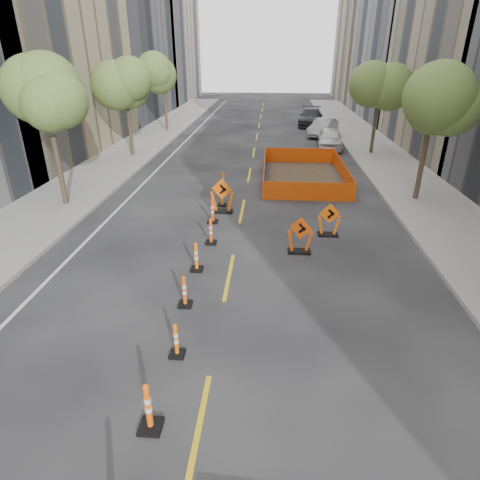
# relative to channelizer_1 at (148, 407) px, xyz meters

# --- Properties ---
(ground_plane) EXTENTS (140.00, 140.00, 0.00)m
(ground_plane) POSITION_rel_channelizer_1_xyz_m (0.93, 1.95, -0.56)
(ground_plane) COLOR black
(sidewalk_left) EXTENTS (4.00, 90.00, 0.15)m
(sidewalk_left) POSITION_rel_channelizer_1_xyz_m (-8.07, 13.95, -0.49)
(sidewalk_left) COLOR gray
(sidewalk_left) RESTS_ON ground
(sidewalk_right) EXTENTS (4.00, 90.00, 0.15)m
(sidewalk_right) POSITION_rel_channelizer_1_xyz_m (9.93, 13.95, -0.49)
(sidewalk_right) COLOR gray
(sidewalk_right) RESTS_ON ground
(bld_left_d) EXTENTS (12.00, 16.00, 14.00)m
(bld_left_d) POSITION_rel_channelizer_1_xyz_m (-16.07, 41.15, 6.44)
(bld_left_d) COLOR #4C4C51
(bld_left_d) RESTS_ON ground
(bld_left_e) EXTENTS (12.00, 20.00, 20.00)m
(bld_left_e) POSITION_rel_channelizer_1_xyz_m (-16.07, 57.55, 9.44)
(bld_left_e) COLOR gray
(bld_left_e) RESTS_ON ground
(bld_right_d) EXTENTS (12.00, 18.00, 20.00)m
(bld_right_d) POSITION_rel_channelizer_1_xyz_m (17.93, 42.15, 9.44)
(bld_right_d) COLOR gray
(bld_right_d) RESTS_ON ground
(bld_right_e) EXTENTS (12.00, 14.00, 16.00)m
(bld_right_e) POSITION_rel_channelizer_1_xyz_m (17.93, 60.55, 7.44)
(bld_right_e) COLOR tan
(bld_right_e) RESTS_ON ground
(tree_l_b) EXTENTS (2.80, 2.80, 5.95)m
(tree_l_b) POSITION_rel_channelizer_1_xyz_m (-7.47, 11.95, 3.96)
(tree_l_b) COLOR #382B1E
(tree_l_b) RESTS_ON ground
(tree_l_c) EXTENTS (2.80, 2.80, 5.95)m
(tree_l_c) POSITION_rel_channelizer_1_xyz_m (-7.47, 21.95, 3.96)
(tree_l_c) COLOR #382B1E
(tree_l_c) RESTS_ON ground
(tree_l_d) EXTENTS (2.80, 2.80, 5.95)m
(tree_l_d) POSITION_rel_channelizer_1_xyz_m (-7.47, 31.95, 3.96)
(tree_l_d) COLOR #382B1E
(tree_l_d) RESTS_ON ground
(tree_r_b) EXTENTS (2.80, 2.80, 5.95)m
(tree_r_b) POSITION_rel_channelizer_1_xyz_m (9.33, 13.95, 3.96)
(tree_r_b) COLOR #382B1E
(tree_r_b) RESTS_ON ground
(tree_r_c) EXTENTS (2.80, 2.80, 5.95)m
(tree_r_c) POSITION_rel_channelizer_1_xyz_m (9.33, 23.95, 3.96)
(tree_r_c) COLOR #382B1E
(tree_r_c) RESTS_ON ground
(channelizer_1) EXTENTS (0.44, 0.44, 1.13)m
(channelizer_1) POSITION_rel_channelizer_1_xyz_m (0.00, 0.00, 0.00)
(channelizer_1) COLOR #F4590A
(channelizer_1) RESTS_ON ground
(channelizer_2) EXTENTS (0.36, 0.36, 0.92)m
(channelizer_2) POSITION_rel_channelizer_1_xyz_m (0.06, 2.09, -0.10)
(channelizer_2) COLOR #E95C09
(channelizer_2) RESTS_ON ground
(channelizer_3) EXTENTS (0.39, 0.39, 0.98)m
(channelizer_3) POSITION_rel_channelizer_1_xyz_m (-0.16, 4.18, -0.07)
(channelizer_3) COLOR #F1510A
(channelizer_3) RESTS_ON ground
(channelizer_4) EXTENTS (0.40, 0.40, 1.02)m
(channelizer_4) POSITION_rel_channelizer_1_xyz_m (-0.19, 6.27, -0.05)
(channelizer_4) COLOR orange
(channelizer_4) RESTS_ON ground
(channelizer_5) EXTENTS (0.41, 0.41, 1.03)m
(channelizer_5) POSITION_rel_channelizer_1_xyz_m (-0.00, 8.36, -0.05)
(channelizer_5) COLOR #FB4E0A
(channelizer_5) RESTS_ON ground
(channelizer_6) EXTENTS (0.43, 0.43, 1.09)m
(channelizer_6) POSITION_rel_channelizer_1_xyz_m (-0.23, 10.44, -0.02)
(channelizer_6) COLOR #F3470A
(channelizer_6) RESTS_ON ground
(channelizer_7) EXTENTS (0.41, 0.41, 1.05)m
(channelizer_7) POSITION_rel_channelizer_1_xyz_m (-0.07, 12.53, -0.04)
(channelizer_7) COLOR #EC5C09
(channelizer_7) RESTS_ON ground
(channelizer_8) EXTENTS (0.41, 0.41, 1.04)m
(channelizer_8) POSITION_rel_channelizer_1_xyz_m (-0.25, 14.62, -0.04)
(channelizer_8) COLOR #FF600A
(channelizer_8) RESTS_ON ground
(chevron_sign_left) EXTENTS (1.17, 0.86, 1.58)m
(chevron_sign_left) POSITION_rel_channelizer_1_xyz_m (0.04, 11.71, 0.23)
(chevron_sign_left) COLOR #E25509
(chevron_sign_left) RESTS_ON ground
(chevron_sign_center) EXTENTS (1.07, 0.87, 1.39)m
(chevron_sign_center) POSITION_rel_channelizer_1_xyz_m (3.32, 7.87, 0.13)
(chevron_sign_center) COLOR #E14509
(chevron_sign_center) RESTS_ON ground
(chevron_sign_right) EXTENTS (0.95, 0.63, 1.34)m
(chevron_sign_right) POSITION_rel_channelizer_1_xyz_m (4.55, 9.48, 0.11)
(chevron_sign_right) COLOR #FC660A
(chevron_sign_right) RESTS_ON ground
(safety_fence) EXTENTS (4.51, 7.64, 0.95)m
(safety_fence) POSITION_rel_channelizer_1_xyz_m (4.07, 17.39, -0.09)
(safety_fence) COLOR orange
(safety_fence) RESTS_ON ground
(parked_car_near) EXTENTS (2.17, 4.54, 1.50)m
(parked_car_near) POSITION_rel_channelizer_1_xyz_m (6.61, 25.70, 0.19)
(parked_car_near) COLOR silver
(parked_car_near) RESTS_ON ground
(parked_car_mid) EXTENTS (3.21, 4.60, 1.44)m
(parked_car_mid) POSITION_rel_channelizer_1_xyz_m (6.62, 30.68, 0.16)
(parked_car_mid) COLOR gray
(parked_car_mid) RESTS_ON ground
(parked_car_far) EXTENTS (2.85, 5.81, 1.63)m
(parked_car_far) POSITION_rel_channelizer_1_xyz_m (6.03, 36.26, 0.25)
(parked_car_far) COLOR black
(parked_car_far) RESTS_ON ground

